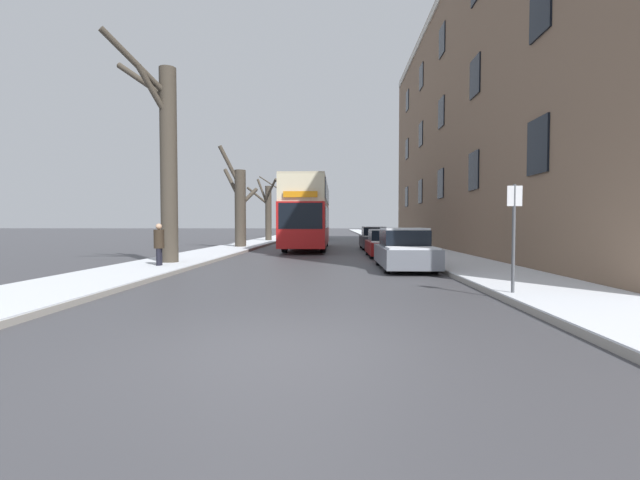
{
  "coord_description": "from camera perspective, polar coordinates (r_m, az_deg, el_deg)",
  "views": [
    {
      "loc": [
        0.85,
        -5.49,
        1.65
      ],
      "look_at": [
        -0.01,
        16.89,
        0.82
      ],
      "focal_mm": 24.0,
      "sensor_mm": 36.0,
      "label": 1
    }
  ],
  "objects": [
    {
      "name": "bare_tree_left_1",
      "position": [
        29.19,
        -10.67,
        4.62
      ],
      "size": [
        2.53,
        2.54,
        6.84
      ],
      "color": "#423A30",
      "rests_on": "ground"
    },
    {
      "name": "sidewalk_right",
      "position": [
        58.73,
        7.11,
        0.58
      ],
      "size": [
        2.98,
        130.0,
        0.16
      ],
      "color": "gray",
      "rests_on": "ground"
    },
    {
      "name": "bare_tree_left_0",
      "position": [
        17.94,
        -19.86,
        10.45
      ],
      "size": [
        2.42,
        3.28,
        8.41
      ],
      "color": "#423A30",
      "rests_on": "ground"
    },
    {
      "name": "parked_car_0",
      "position": [
        15.97,
        11.16,
        -1.35
      ],
      "size": [
        1.81,
        4.55,
        1.51
      ],
      "color": "slate",
      "rests_on": "ground"
    },
    {
      "name": "oncoming_van",
      "position": [
        45.85,
        -1.37,
        1.57
      ],
      "size": [
        2.03,
        5.46,
        2.21
      ],
      "color": "#333842",
      "rests_on": "ground"
    },
    {
      "name": "parked_car_1",
      "position": [
        21.96,
        8.7,
        -0.52
      ],
      "size": [
        1.8,
        4.45,
        1.39
      ],
      "color": "maroon",
      "rests_on": "ground"
    },
    {
      "name": "street_sign_post",
      "position": [
        10.17,
        24.42,
        0.77
      ],
      "size": [
        0.32,
        0.07,
        2.51
      ],
      "color": "#4C4F54",
      "rests_on": "ground"
    },
    {
      "name": "parked_car_2",
      "position": [
        28.61,
        7.18,
        0.18
      ],
      "size": [
        1.71,
        4.6,
        1.48
      ],
      "color": "#474C56",
      "rests_on": "ground"
    },
    {
      "name": "double_decker_bus",
      "position": [
        28.33,
        -1.64,
        3.86
      ],
      "size": [
        2.61,
        11.79,
        4.43
      ],
      "color": "red",
      "rests_on": "ground"
    },
    {
      "name": "terrace_facade_right",
      "position": [
        29.88,
        24.62,
        14.66
      ],
      "size": [
        9.1,
        36.53,
        16.45
      ],
      "color": "#7A604C",
      "rests_on": "ground"
    },
    {
      "name": "bare_tree_left_2",
      "position": [
        40.04,
        -6.98,
        3.91
      ],
      "size": [
        3.05,
        2.7,
        5.91
      ],
      "color": "#423A30",
      "rests_on": "ground"
    },
    {
      "name": "ground_plane",
      "position": [
        5.8,
        -6.53,
        -14.42
      ],
      "size": [
        320.0,
        320.0,
        0.0
      ],
      "primitive_type": "plane",
      "color": "#424247"
    },
    {
      "name": "sidewalk_left",
      "position": [
        58.9,
        -4.37,
        0.59
      ],
      "size": [
        2.98,
        130.0,
        0.16
      ],
      "color": "gray",
      "rests_on": "ground"
    },
    {
      "name": "bare_tree_left_3",
      "position": [
        51.84,
        -4.93,
        4.5
      ],
      "size": [
        4.98,
        2.28,
        7.41
      ],
      "color": "#423A30",
      "rests_on": "ground"
    },
    {
      "name": "pedestrian_left_sidewalk",
      "position": [
        16.46,
        -20.67,
        -0.55
      ],
      "size": [
        0.36,
        0.36,
        1.67
      ],
      "rotation": [
        0.0,
        0.0,
        4.86
      ],
      "color": "black",
      "rests_on": "ground"
    }
  ]
}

